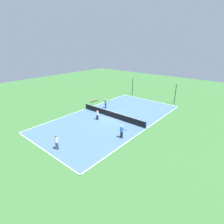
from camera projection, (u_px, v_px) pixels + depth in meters
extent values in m
plane|color=#3D7538|center=(112.00, 117.00, 26.53)|extent=(80.00, 80.00, 0.00)
cube|color=#4C729E|center=(112.00, 117.00, 26.52)|extent=(11.88, 22.72, 0.02)
cube|color=white|center=(86.00, 109.00, 30.04)|extent=(0.10, 22.72, 0.00)
cube|color=white|center=(146.00, 129.00, 23.00)|extent=(0.10, 22.72, 0.00)
cube|color=white|center=(43.00, 150.00, 18.45)|extent=(11.88, 0.10, 0.00)
cube|color=white|center=(149.00, 100.00, 34.59)|extent=(11.88, 0.10, 0.00)
cube|color=white|center=(112.00, 117.00, 26.52)|extent=(11.88, 0.10, 0.00)
cylinder|color=black|center=(86.00, 106.00, 29.79)|extent=(0.10, 0.10, 1.02)
cylinder|color=black|center=(146.00, 125.00, 22.88)|extent=(0.10, 0.10, 1.02)
cube|color=black|center=(112.00, 114.00, 26.34)|extent=(11.58, 0.03, 0.97)
cube|color=white|center=(112.00, 112.00, 26.17)|extent=(11.58, 0.04, 0.06)
cube|color=olive|center=(94.00, 100.00, 33.55)|extent=(0.36, 1.79, 0.04)
cylinder|color=#4C4C51|center=(92.00, 102.00, 33.11)|extent=(0.08, 0.08, 0.41)
cylinder|color=#4C4C51|center=(97.00, 100.00, 34.17)|extent=(0.08, 0.08, 0.41)
cube|color=#4C4C51|center=(57.00, 146.00, 18.40)|extent=(0.32, 0.29, 0.85)
cylinder|color=silver|center=(56.00, 140.00, 18.13)|extent=(0.49, 0.49, 0.59)
sphere|color=brown|center=(56.00, 136.00, 17.98)|extent=(0.25, 0.25, 0.25)
cube|color=black|center=(122.00, 135.00, 20.67)|extent=(0.28, 0.24, 0.81)
cylinder|color=blue|center=(122.00, 129.00, 20.42)|extent=(0.41, 0.41, 0.57)
sphere|color=beige|center=(122.00, 126.00, 20.27)|extent=(0.24, 0.24, 0.24)
cylinder|color=#262626|center=(124.00, 129.00, 20.14)|extent=(0.28, 0.07, 0.03)
torus|color=black|center=(125.00, 130.00, 19.95)|extent=(0.35, 0.35, 0.02)
cube|color=black|center=(97.00, 117.00, 25.58)|extent=(0.27, 0.23, 0.76)
cylinder|color=white|center=(97.00, 113.00, 25.35)|extent=(0.40, 0.40, 0.53)
sphere|color=brown|center=(97.00, 111.00, 25.21)|extent=(0.23, 0.23, 0.23)
cube|color=navy|center=(106.00, 106.00, 30.05)|extent=(0.32, 0.32, 0.85)
cylinder|color=green|center=(106.00, 102.00, 29.79)|extent=(0.51, 0.51, 0.60)
sphere|color=beige|center=(106.00, 100.00, 29.63)|extent=(0.26, 0.26, 0.26)
cylinder|color=#262626|center=(107.00, 101.00, 29.78)|extent=(0.21, 0.23, 0.03)
torus|color=black|center=(109.00, 101.00, 29.81)|extent=(0.43, 0.43, 0.02)
sphere|color=#CCE033|center=(68.00, 118.00, 26.26)|extent=(0.07, 0.07, 0.07)
sphere|color=#CCE033|center=(131.00, 99.00, 35.23)|extent=(0.07, 0.07, 0.07)
sphere|color=#CCE033|center=(65.00, 118.00, 26.12)|extent=(0.07, 0.07, 0.07)
cylinder|color=black|center=(132.00, 87.00, 37.56)|extent=(0.12, 0.12, 3.61)
cylinder|color=black|center=(175.00, 94.00, 31.97)|extent=(0.12, 0.12, 3.61)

